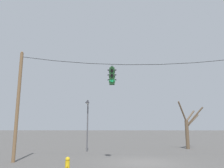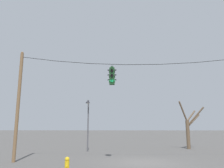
{
  "view_description": "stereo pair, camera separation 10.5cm",
  "coord_description": "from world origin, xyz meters",
  "views": [
    {
      "loc": [
        -1.63,
        -14.07,
        2.2
      ],
      "look_at": [
        -1.98,
        -0.13,
        4.89
      ],
      "focal_mm": 35.0,
      "sensor_mm": 36.0,
      "label": 1
    },
    {
      "loc": [
        -1.52,
        -14.07,
        2.2
      ],
      "look_at": [
        -1.98,
        -0.13,
        4.89
      ],
      "focal_mm": 35.0,
      "sensor_mm": 36.0,
      "label": 2
    }
  ],
  "objects": [
    {
      "name": "ground_plane",
      "position": [
        0.0,
        0.0,
        0.0
      ],
      "size": [
        200.0,
        200.0,
        0.0
      ],
      "primitive_type": "plane",
      "color": "#565451"
    },
    {
      "name": "utility_pole_left",
      "position": [
        -8.09,
        -0.13,
        3.58
      ],
      "size": [
        0.21,
        0.21,
        7.17
      ],
      "color": "brown",
      "rests_on": "ground_plane"
    },
    {
      "name": "span_wire",
      "position": [
        0.0,
        -0.13,
        6.39
      ],
      "size": [
        16.18,
        0.03,
        0.63
      ],
      "color": "black"
    },
    {
      "name": "traffic_light_near_right_pole",
      "position": [
        -1.98,
        -0.13,
        5.43
      ],
      "size": [
        0.58,
        0.58,
        1.36
      ],
      "color": "#143819"
    },
    {
      "name": "street_lamp",
      "position": [
        -4.33,
        5.61,
        3.17
      ],
      "size": [
        0.41,
        0.72,
        4.52
      ],
      "color": "#515156",
      "rests_on": "ground_plane"
    },
    {
      "name": "bare_tree",
      "position": [
        5.43,
        8.29,
        2.07
      ],
      "size": [
        2.76,
        2.32,
        4.61
      ],
      "color": "brown",
      "rests_on": "ground_plane"
    },
    {
      "name": "fire_hydrant",
      "position": [
        -4.02,
        -3.23,
        0.38
      ],
      "size": [
        0.22,
        0.3,
        0.75
      ],
      "color": "gold",
      "rests_on": "ground_plane"
    }
  ]
}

